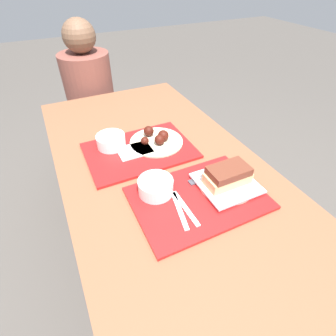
{
  "coord_description": "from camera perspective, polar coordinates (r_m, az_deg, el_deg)",
  "views": [
    {
      "loc": [
        -0.34,
        -0.69,
        1.42
      ],
      "look_at": [
        -0.01,
        0.01,
        0.78
      ],
      "focal_mm": 28.0,
      "sensor_mm": 36.0,
      "label": 1
    }
  ],
  "objects": [
    {
      "name": "plastic_fork_near",
      "position": [
        0.89,
        2.53,
        -9.14
      ],
      "size": [
        0.05,
        0.17,
        0.0
      ],
      "color": "white",
      "rests_on": "tray_near"
    },
    {
      "name": "picnic_table",
      "position": [
        1.09,
        0.55,
        -5.6
      ],
      "size": [
        0.8,
        1.77,
        0.74
      ],
      "color": "brown",
      "rests_on": "ground_plane"
    },
    {
      "name": "napkin_far",
      "position": [
        1.15,
        -7.25,
        3.8
      ],
      "size": [
        0.14,
        0.1,
        0.01
      ],
      "color": "white",
      "rests_on": "tray_far"
    },
    {
      "name": "bowl_coleslaw_far",
      "position": [
        1.18,
        -12.31,
        5.92
      ],
      "size": [
        0.13,
        0.13,
        0.06
      ],
      "color": "white",
      "rests_on": "tray_far"
    },
    {
      "name": "wings_plate_far",
      "position": [
        1.19,
        -2.59,
        6.29
      ],
      "size": [
        0.24,
        0.24,
        0.06
      ],
      "color": "beige",
      "rests_on": "tray_far"
    },
    {
      "name": "bowl_coleslaw_near",
      "position": [
        0.93,
        -2.71,
        -3.88
      ],
      "size": [
        0.13,
        0.13,
        0.06
      ],
      "color": "white",
      "rests_on": "tray_near"
    },
    {
      "name": "picnic_bench_far",
      "position": [
        2.1,
        -12.99,
        8.59
      ],
      "size": [
        0.76,
        0.28,
        0.45
      ],
      "color": "brown",
      "rests_on": "ground_plane"
    },
    {
      "name": "plastic_knife_near",
      "position": [
        0.89,
        3.79,
        -8.67
      ],
      "size": [
        0.02,
        0.17,
        0.0
      ],
      "color": "white",
      "rests_on": "tray_near"
    },
    {
      "name": "brisket_sandwich_plate",
      "position": [
        0.97,
        12.76,
        -2.32
      ],
      "size": [
        0.2,
        0.2,
        0.08
      ],
      "color": "beige",
      "rests_on": "tray_near"
    },
    {
      "name": "ground_plane",
      "position": [
        1.61,
        0.4,
        -22.11
      ],
      "size": [
        12.0,
        12.0,
        0.0
      ],
      "primitive_type": "plane",
      "color": "#4C4742"
    },
    {
      "name": "person_seated_across",
      "position": [
        1.94,
        -16.95,
        17.23
      ],
      "size": [
        0.32,
        0.32,
        0.68
      ],
      "color": "brown",
      "rests_on": "picnic_bench_far"
    },
    {
      "name": "tray_near",
      "position": [
        0.94,
        6.61,
        -6.5
      ],
      "size": [
        0.46,
        0.32,
        0.01
      ],
      "color": "red",
      "rests_on": "picnic_table"
    },
    {
      "name": "tray_far",
      "position": [
        1.16,
        -6.19,
        3.79
      ],
      "size": [
        0.46,
        0.32,
        0.01
      ],
      "color": "red",
      "rests_on": "picnic_table"
    },
    {
      "name": "condiment_packet",
      "position": [
        0.99,
        5.57,
        -3.01
      ],
      "size": [
        0.04,
        0.03,
        0.01
      ],
      "color": "#3F3F47",
      "rests_on": "tray_near"
    }
  ]
}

